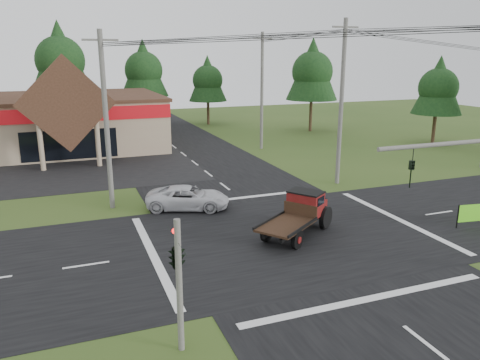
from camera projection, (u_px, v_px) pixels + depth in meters
name	position (u px, v px, depth m)	size (l,w,h in m)	color
ground	(288.00, 236.00, 24.28)	(120.00, 120.00, 0.00)	#334D1B
road_ns	(288.00, 236.00, 24.28)	(12.00, 120.00, 0.02)	black
road_ew	(288.00, 236.00, 24.28)	(120.00, 12.00, 0.02)	black
parking_apron	(19.00, 175.00, 36.62)	(28.00, 14.00, 0.02)	black
cvs_building	(4.00, 123.00, 44.86)	(30.40, 18.20, 9.19)	tan
traffic_signal_corner	(176.00, 245.00, 14.18)	(0.53, 2.48, 4.40)	#595651
utility_pole_nw	(106.00, 120.00, 27.36)	(2.00, 0.30, 10.50)	#595651
utility_pole_ne	(341.00, 102.00, 32.73)	(2.00, 0.30, 11.50)	#595651
utility_pole_n	(262.00, 90.00, 45.40)	(2.00, 0.30, 11.20)	#595651
tree_row_c	(60.00, 58.00, 55.60)	(7.28, 7.28, 13.13)	#332316
tree_row_d	(144.00, 69.00, 60.28)	(6.16, 6.16, 11.11)	#332316
tree_row_e	(208.00, 79.00, 61.57)	(5.04, 5.04, 9.09)	#332316
tree_side_ne	(312.00, 70.00, 55.63)	(6.16, 6.16, 11.11)	#332316
tree_side_e_near	(439.00, 86.00, 47.90)	(5.04, 5.04, 9.09)	#332316
antique_flatbed_truck	(296.00, 216.00, 24.05)	(1.99, 5.22, 2.18)	#570F0C
white_pickup	(188.00, 198.00, 28.41)	(2.30, 4.99, 1.39)	silver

